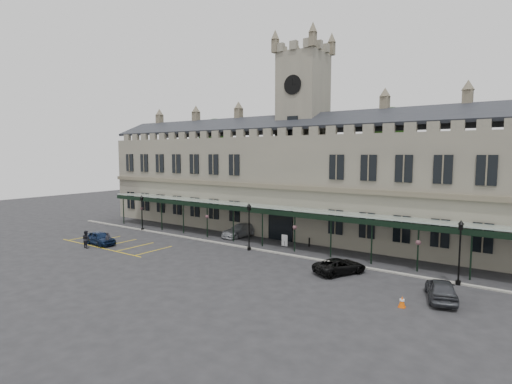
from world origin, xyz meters
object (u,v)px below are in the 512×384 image
Objects in this scene: station_building at (302,182)px; car_taxi at (241,230)px; traffic_cone at (402,302)px; car_left_a at (100,238)px; person_b at (86,239)px; lamp_post_right at (460,247)px; clock_tower at (303,128)px; car_van at (340,266)px; sign_board at (285,240)px; person_a at (108,240)px; lamp_post_left at (142,210)px; car_right_a at (441,289)px; lamp_post_mid at (249,222)px.

car_taxi is at bearing -129.68° from station_building.
car_left_a is (-32.21, -0.77, 0.37)m from traffic_cone.
station_building reaches higher than person_b.
lamp_post_right is (19.43, -10.55, -3.49)m from station_building.
clock_tower is at bearing -35.11° from car_left_a.
lamp_post_right is 7.89m from traffic_cone.
car_van is at bearing -163.39° from lamp_post_right.
station_building is 25.36m from traffic_cone.
station_building is at bearing -21.78° from car_van.
car_van is 26.65m from person_b.
person_a reaches higher than sign_board.
lamp_post_left reaches higher than person_a.
car_van is (8.95, -5.89, 0.04)m from sign_board.
person_b is (-32.00, -2.55, 0.57)m from traffic_cone.
clock_tower reaches higher than traffic_cone.
lamp_post_right is (19.43, -10.63, -10.13)m from clock_tower.
person_a is (-24.06, -5.58, 0.16)m from car_van.
sign_board is (1.90, -7.30, -12.51)m from clock_tower.
car_right_a is at bearing -6.78° from lamp_post_left.
lamp_post_left is 8.67m from car_left_a.
traffic_cone is 0.17× the size of car_right_a.
clock_tower is 13.19× the size of person_b.
lamp_post_right is 4.83m from car_right_a.
lamp_post_right reaches higher than car_taxi.
clock_tower reaches higher than car_taxi.
lamp_post_right is (19.55, 0.44, 0.06)m from lamp_post_mid.
sign_board is 0.27× the size of car_van.
lamp_post_left is (-17.79, -10.52, -10.37)m from clock_tower.
clock_tower reaches higher than car_right_a.
person_a is (-30.37, -1.05, 0.43)m from traffic_cone.
car_right_a reaches higher than traffic_cone.
car_left_a is at bearing -178.63° from traffic_cone.
lamp_post_mid is at bearing -146.96° from person_b.
person_a is at bearing 41.64° from car_van.
lamp_post_right is at bearing -163.25° from person_b.
car_taxi is (10.04, 12.39, 0.03)m from car_left_a.
lamp_post_left reaches higher than car_left_a.
person_a is at bearing -149.53° from lamp_post_mid.
lamp_post_left is 0.94× the size of lamp_post_mid.
person_b is at bearing -126.31° from station_building.
sign_board is 0.66× the size of person_b.
clock_tower is (0.00, 0.09, 6.64)m from station_building.
traffic_cone is 30.39m from person_a.
station_building is 13.45× the size of car_right_a.
car_taxi is (-5.00, -6.03, -5.70)m from station_building.
lamp_post_mid reaches higher than car_left_a.
lamp_post_mid is at bearing -120.29° from sign_board.
station_building is 22.38m from lamp_post_right.
car_taxi reaches higher than sign_board.
person_b is (-1.63, -1.50, 0.14)m from person_a.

